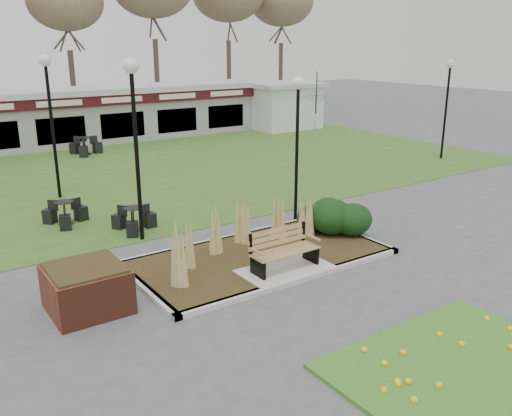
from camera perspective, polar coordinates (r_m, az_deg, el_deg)
ground at (r=12.79m, az=3.48°, el=-7.11°), size 100.00×100.00×0.00m
lawn at (r=22.97m, az=-15.22°, el=3.34°), size 34.00×16.00×0.02m
flower_bed at (r=9.99m, az=20.50°, el=-15.28°), size 4.20×3.00×0.16m
planting_bed at (r=14.37m, az=4.22°, el=-2.76°), size 6.75×3.40×1.27m
park_bench at (r=12.74m, az=2.84°, el=-4.32°), size 1.70×0.66×0.93m
brick_planter at (r=11.57m, az=-17.38°, el=-8.04°), size 1.50×1.50×0.95m
food_pavilion at (r=30.24m, az=-20.63°, el=8.89°), size 24.60×3.40×2.90m
service_hut at (r=34.38m, az=2.91°, el=10.77°), size 4.40×3.40×2.83m
lamp_post_near_left at (r=16.01m, az=4.40°, el=9.45°), size 0.36×0.36×4.28m
lamp_post_near_right at (r=14.49m, az=-12.74°, el=9.97°), size 0.40×0.40×4.86m
lamp_post_mid_right at (r=19.57m, az=-20.98°, el=11.03°), size 0.40×0.40×4.86m
lamp_post_far_right at (r=26.42m, az=19.57°, el=11.88°), size 0.37×0.37×4.48m
bistro_set_a at (r=17.08m, az=-19.42°, el=-0.86°), size 1.28×1.30×0.71m
bistro_set_c at (r=15.97m, az=-12.75°, el=-1.52°), size 1.17×1.31×0.70m
bistro_set_d at (r=27.48m, az=-17.53°, el=5.97°), size 1.43×1.58×0.84m
patio_umbrella at (r=29.46m, az=6.32°, el=10.07°), size 2.52×2.55×2.64m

